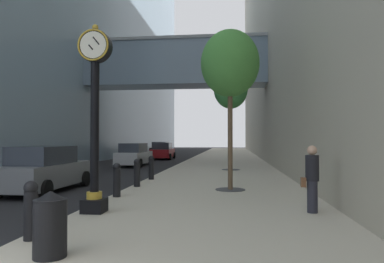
% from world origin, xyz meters
% --- Properties ---
extents(ground_plane, '(110.00, 110.00, 0.00)m').
position_xyz_m(ground_plane, '(0.00, 27.00, 0.00)').
color(ground_plane, black).
rests_on(ground_plane, ground).
extents(sidewalk_right, '(6.79, 80.00, 0.14)m').
position_xyz_m(sidewalk_right, '(3.40, 30.00, 0.07)').
color(sidewalk_right, '#BCB29E').
rests_on(sidewalk_right, ground).
extents(street_clock, '(0.84, 0.55, 4.84)m').
position_xyz_m(street_clock, '(0.51, 5.35, 2.80)').
color(street_clock, black).
rests_on(street_clock, sidewalk_right).
extents(bollard_nearest, '(0.26, 0.26, 1.10)m').
position_xyz_m(bollard_nearest, '(0.28, 2.85, 0.72)').
color(bollard_nearest, black).
rests_on(bollard_nearest, sidewalk_right).
extents(bollard_third, '(0.26, 0.26, 1.10)m').
position_xyz_m(bollard_third, '(0.28, 7.81, 0.72)').
color(bollard_third, black).
rests_on(bollard_third, sidewalk_right).
extents(bollard_fourth, '(0.26, 0.26, 1.10)m').
position_xyz_m(bollard_fourth, '(0.28, 10.28, 0.72)').
color(bollard_fourth, black).
rests_on(bollard_fourth, sidewalk_right).
extents(bollard_fifth, '(0.26, 0.26, 1.10)m').
position_xyz_m(bollard_fifth, '(0.28, 12.76, 0.72)').
color(bollard_fifth, black).
rests_on(bollard_fifth, sidewalk_right).
extents(street_tree_near, '(2.17, 2.17, 5.94)m').
position_xyz_m(street_tree_near, '(3.95, 9.79, 4.79)').
color(street_tree_near, '#333335').
rests_on(street_tree_near, sidewalk_right).
extents(street_tree_mid_near, '(2.07, 2.07, 6.12)m').
position_xyz_m(street_tree_mid_near, '(3.95, 18.34, 5.02)').
color(street_tree_mid_near, '#333335').
rests_on(street_tree_mid_near, sidewalk_right).
extents(trash_bin, '(0.53, 0.53, 1.05)m').
position_xyz_m(trash_bin, '(1.13, 1.98, 0.68)').
color(trash_bin, black).
rests_on(trash_bin, sidewalk_right).
extents(pedestrian_walking, '(0.46, 0.36, 1.71)m').
position_xyz_m(pedestrian_walking, '(6.04, 5.95, 1.04)').
color(pedestrian_walking, '#23232D').
rests_on(pedestrian_walking, sidewalk_right).
extents(car_silver_near, '(1.95, 4.63, 1.71)m').
position_xyz_m(car_silver_near, '(-3.26, 22.46, 0.82)').
color(car_silver_near, '#B7BABF').
rests_on(car_silver_near, ground).
extents(car_grey_mid, '(1.99, 4.65, 1.74)m').
position_xyz_m(car_grey_mid, '(-3.12, 9.52, 0.84)').
color(car_grey_mid, slate).
rests_on(car_grey_mid, ground).
extents(car_red_far, '(2.13, 4.05, 1.65)m').
position_xyz_m(car_red_far, '(-2.84, 31.37, 0.80)').
color(car_red_far, '#AD191E').
rests_on(car_red_far, ground).
extents(car_black_trailing, '(2.07, 4.32, 1.70)m').
position_xyz_m(car_black_trailing, '(-4.16, 36.91, 0.82)').
color(car_black_trailing, black).
rests_on(car_black_trailing, ground).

